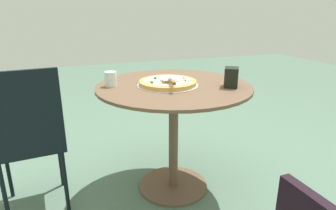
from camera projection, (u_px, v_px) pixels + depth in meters
The scene contains 7 objects.
ground_plane at pixel (173, 186), 2.05m from camera, with size 10.00×10.00×0.00m, color #54715F.
patio_table at pixel (174, 111), 1.88m from camera, with size 0.97×0.97×0.74m.
pizza_on_tray at pixel (168, 83), 1.80m from camera, with size 0.38×0.38×0.05m.
pizza_server at pixel (170, 80), 1.71m from camera, with size 0.09×0.21×0.02m.
drinking_cup at pixel (111, 79), 1.78m from camera, with size 0.07×0.07×0.09m, color silver.
napkin_dispenser at pixel (231, 77), 1.76m from camera, with size 0.10×0.08×0.12m, color black.
patio_chair_near at pixel (28, 134), 1.64m from camera, with size 0.41×0.41×0.90m.
Camera 1 is at (0.63, 1.66, 1.19)m, focal length 31.25 mm.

